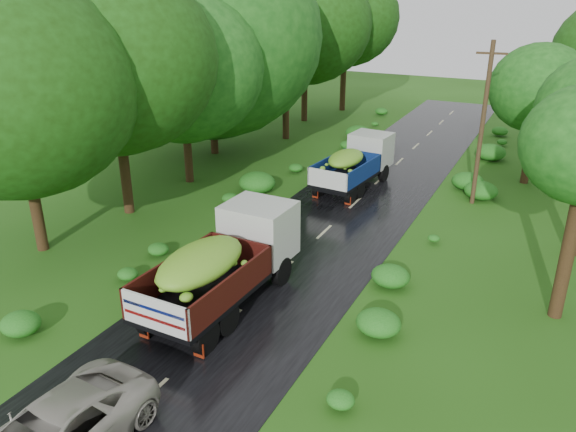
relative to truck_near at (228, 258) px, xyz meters
The scene contains 8 objects.
ground 5.46m from the truck_near, 82.47° to the right, with size 120.00×120.00×0.00m, color #20490F.
road 1.77m from the truck_near, 13.80° to the right, with size 6.50×80.00×0.02m, color black.
road_lines 1.94m from the truck_near, 50.64° to the left, with size 0.12×69.60×0.00m.
truck_near is the anchor object (origin of this frame).
truck_far 13.24m from the truck_near, 90.80° to the left, with size 2.72×6.27×2.56m.
utility_pole 14.94m from the truck_near, 66.17° to the left, with size 1.38×0.25×7.89m.
trees_left 18.73m from the truck_near, 121.20° to the left, with size 7.22×36.00×9.71m.
shrubs 8.95m from the truck_near, 85.58° to the left, with size 11.90×44.00×0.70m.
Camera 1 is at (8.67, -9.11, 10.18)m, focal length 35.00 mm.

